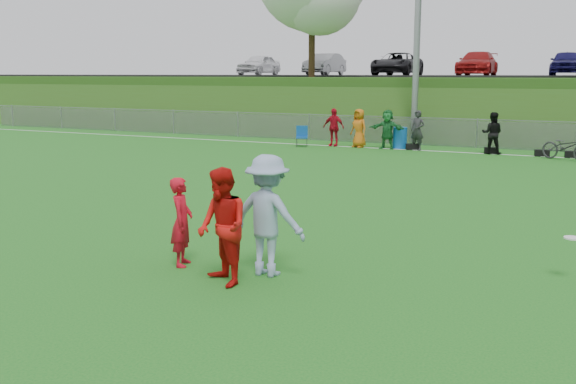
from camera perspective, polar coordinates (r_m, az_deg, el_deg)
The scene contains 15 objects.
ground at distance 10.46m, azimuth -0.92°, elevation -7.50°, with size 120.00×120.00×0.00m, color #15661C.
sideline_far at distance 27.48m, azimuth 15.73°, elevation 3.38°, with size 60.00×0.10×0.01m, color white.
fence at distance 29.38m, azimuth 16.44°, elevation 5.04°, with size 58.00×0.06×1.30m.
berm at distance 40.22m, azimuth 18.93°, elevation 7.49°, with size 120.00×18.00×3.00m, color #2F5618.
parking_lot at distance 42.17m, azimuth 19.36°, elevation 9.69°, with size 120.00×12.00×0.10m, color black.
car_row at distance 41.32m, azimuth 17.64°, elevation 10.85°, with size 32.04×5.18×1.44m.
spectator_row at distance 28.04m, azimuth 9.67°, elevation 5.49°, with size 7.80×0.83×1.69m.
gear_bags at distance 27.39m, azimuth 18.51°, elevation 3.47°, with size 6.88×0.50×0.26m.
player_red_left at distance 11.00m, azimuth -9.43°, elevation -2.63°, with size 0.55×0.36×1.52m, color red.
player_red_center at distance 9.89m, azimuth -5.85°, elevation -3.11°, with size 0.89×0.69×1.83m, color red.
player_blue at distance 10.30m, azimuth -1.81°, elevation -2.10°, with size 1.27×0.73×1.97m, color #91A6CA.
frisbee at distance 11.02m, azimuth 23.96°, elevation -3.76°, with size 0.26×0.26×0.02m.
recycling_bin at distance 28.41m, azimuth 9.91°, elevation 4.76°, with size 0.61×0.61×0.92m, color #105AB6.
camp_chair at distance 28.74m, azimuth 1.24°, elevation 4.60°, with size 0.67×0.68×0.92m.
bicycle at distance 26.29m, azimuth 23.48°, elevation 3.71°, with size 0.68×1.95×1.02m, color #2A2A2D.
Camera 1 is at (4.35, -8.94, 3.24)m, focal length 40.00 mm.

